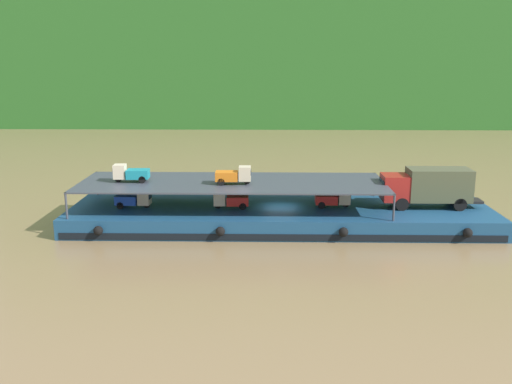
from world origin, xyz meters
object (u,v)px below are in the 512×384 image
Objects in this scene: covered_lorry at (428,186)px; mini_truck_upper_stern at (131,173)px; mini_truck_upper_mid at (234,175)px; cargo_barge at (280,216)px; mini_truck_lower_mid at (333,199)px; mini_truck_lower_stern at (134,199)px; mini_truck_lower_aft at (230,200)px.

mini_truck_upper_stern is at bearing -179.51° from covered_lorry.
mini_truck_upper_stern is 8.16m from mini_truck_upper_mid.
cargo_barge is 4.41m from mini_truck_lower_mid.
cargo_barge is 11.81m from covered_lorry.
mini_truck_lower_stern and mini_truck_lower_aft have the same top height.
covered_lorry is 15.22m from mini_truck_upper_mid.
mini_truck_upper_stern reaches higher than mini_truck_lower_aft.
mini_truck_lower_aft is at bearing -176.26° from mini_truck_lower_mid.
covered_lorry is 2.81× the size of mini_truck_lower_stern.
mini_truck_lower_stern reaches higher than cargo_barge.
mini_truck_lower_aft is at bearing -173.26° from cargo_barge.
mini_truck_lower_stern is 2.04m from mini_truck_upper_stern.
mini_truck_lower_stern is 1.02× the size of mini_truck_upper_mid.
covered_lorry is 15.53m from mini_truck_lower_aft.
mini_truck_upper_mid reaches higher than mini_truck_lower_aft.
mini_truck_lower_aft reaches higher than cargo_barge.
covered_lorry reaches higher than mini_truck_lower_mid.
mini_truck_upper_mid is at bearing -2.33° from mini_truck_lower_stern.
mini_truck_upper_mid reaches higher than cargo_barge.
mini_truck_lower_stern is 15.68m from mini_truck_lower_mid.
mini_truck_upper_stern is (-7.81, 0.39, 2.00)m from mini_truck_lower_aft.
mini_truck_lower_mid is (-7.39, -0.06, -1.00)m from covered_lorry.
covered_lorry is at bearing 0.49° from mini_truck_lower_mid.
covered_lorry is 2.83× the size of mini_truck_upper_stern.
covered_lorry is 23.32m from mini_truck_upper_stern.
mini_truck_upper_stern reaches higher than cargo_barge.
cargo_barge is 5.04m from mini_truck_upper_mid.
mini_truck_lower_aft is 1.01× the size of mini_truck_upper_mid.
mini_truck_lower_mid is (8.09, 0.53, 0.00)m from mini_truck_lower_aft.
mini_truck_upper_stern is 1.01× the size of mini_truck_upper_mid.
mini_truck_lower_stern is 8.15m from mini_truck_upper_mid.
cargo_barge is 12.06× the size of mini_truck_lower_mid.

